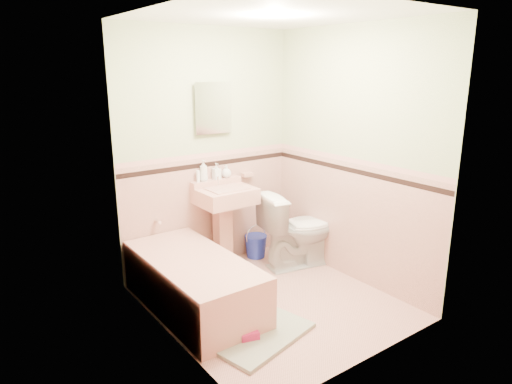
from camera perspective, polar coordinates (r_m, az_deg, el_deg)
floor at (r=4.38m, az=1.98°, el=-13.44°), size 2.20×2.20×0.00m
ceiling at (r=3.87m, az=2.34°, el=21.15°), size 2.20×2.20×0.00m
wall_back at (r=4.83m, az=-5.97°, el=5.00°), size 2.50×0.00×2.50m
wall_front at (r=3.17m, az=14.52°, el=-0.79°), size 2.50×0.00×2.50m
wall_left at (r=3.43m, az=-11.12°, el=0.58°), size 0.00×2.50×2.50m
wall_right at (r=4.61m, az=11.99°, el=4.26°), size 0.00×2.50×2.50m
wainscot_back at (r=4.98m, az=-5.70°, el=-2.41°), size 2.00×0.00×2.00m
wainscot_front at (r=3.41m, az=13.63°, el=-11.31°), size 2.00×0.00×2.00m
wainscot_left at (r=3.65m, az=-10.43°, el=-9.33°), size 0.00×2.20×2.20m
wainscot_right at (r=4.76m, az=11.47°, el=-3.45°), size 0.00×2.20×2.20m
accent_back at (r=4.84m, az=-5.82°, el=3.45°), size 2.00×0.00×2.00m
accent_front at (r=3.22m, az=14.12°, el=-2.95°), size 2.00×0.00×2.00m
accent_left at (r=3.47m, az=-10.75°, el=-1.46°), size 0.00×2.20×2.20m
accent_right at (r=4.62m, az=11.75°, el=2.66°), size 0.00×2.20×2.20m
cap_back at (r=4.82m, az=-5.85°, el=4.62°), size 2.00×0.00×2.00m
cap_front at (r=3.19m, az=14.24°, el=-1.24°), size 2.00×0.00×2.00m
cap_left at (r=3.44m, az=-10.83°, el=0.14°), size 0.00×2.20×2.20m
cap_right at (r=4.60m, az=11.82°, el=3.87°), size 0.00×2.20×2.20m
bathtub at (r=4.22m, az=-7.73°, el=-11.33°), size 0.70×1.50×0.45m
tub_faucet at (r=4.67m, az=-12.15°, el=-3.50°), size 0.04×0.12×0.04m
sink at (r=4.86m, az=-3.77°, el=-4.65°), size 0.57×0.48×0.90m
sink_faucet at (r=4.83m, az=-4.77°, el=1.40°), size 0.02×0.02×0.10m
medicine_cabinet at (r=4.77m, az=-5.41°, el=10.34°), size 0.38×0.04×0.47m
soap_dish at (r=5.11m, az=-1.09°, el=2.19°), size 0.13×0.07×0.04m
soap_bottle_left at (r=4.77m, az=-6.53°, el=2.65°), size 0.09×0.09×0.22m
soap_bottle_mid at (r=4.85m, az=-4.93°, el=2.59°), size 0.08×0.08×0.17m
soap_bottle_right at (r=4.92m, az=-3.71°, el=2.58°), size 0.13×0.13×0.13m
tube at (r=4.75m, az=-7.19°, el=1.95°), size 0.05×0.05×0.12m
toilet at (r=4.99m, az=5.25°, el=-4.60°), size 0.89×0.61×0.83m
bucket at (r=5.28m, az=-0.03°, el=-6.73°), size 0.30×0.30×0.25m
bath_mat at (r=3.88m, az=0.29°, el=-17.22°), size 0.94×0.74×0.03m
shoe at (r=3.78m, az=-0.77°, el=-17.42°), size 0.16×0.11×0.06m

